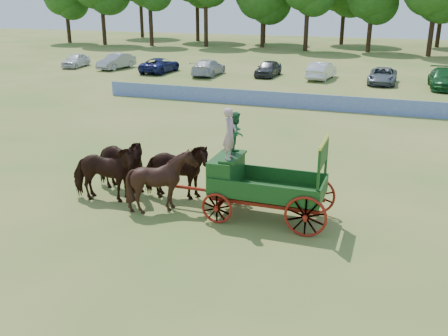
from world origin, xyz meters
TOP-DOWN VIEW (x-y plane):
  - ground at (0.00, 0.00)m, footprint 160.00×160.00m
  - horse_lead_left at (-3.13, -0.38)m, footprint 2.82×1.67m
  - horse_lead_right at (-3.13, 0.72)m, footprint 2.79×1.57m
  - horse_wheel_left at (-0.73, -0.38)m, footprint 2.28×2.09m
  - horse_wheel_right at (-0.73, 0.72)m, footprint 2.83×1.71m
  - farm_dray at (2.23, 0.18)m, footprint 6.00×2.00m
  - sponsor_banner at (-1.00, 18.00)m, footprint 26.00×0.08m
  - parked_cars at (-6.44, 30.23)m, footprint 38.60×6.68m

SIDE VIEW (x-z plane):
  - ground at x=0.00m, z-range 0.00..0.00m
  - sponsor_banner at x=-1.00m, z-range 0.00..1.05m
  - parked_cars at x=-6.44m, z-range -0.05..1.55m
  - horse_lead_left at x=-3.13m, z-range 0.00..2.23m
  - horse_lead_right at x=-3.13m, z-range 0.00..2.23m
  - horse_wheel_right at x=-0.73m, z-range 0.00..2.23m
  - horse_wheel_left at x=-0.73m, z-range 0.00..2.24m
  - farm_dray at x=2.23m, z-range -0.30..3.58m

